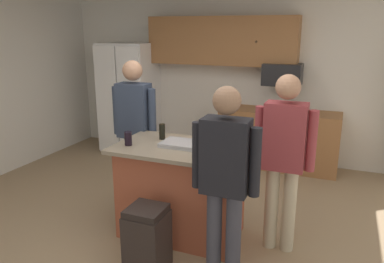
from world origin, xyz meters
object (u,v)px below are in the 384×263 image
object	(u,v)px
trash_bin	(147,239)
glass_stout_tall	(224,143)
microwave_over_range	(282,74)
person_guest_right	(225,174)
serving_tray	(184,144)
person_guest_left	(135,123)
person_guest_by_door	(284,152)
refrigerator	(129,98)
kitchen_island	(181,190)
glass_dark_ale	(231,139)
glass_pilsner	(162,132)
mug_blue_stoneware	(210,151)
tumbler_amber	(128,139)

from	to	relation	value
trash_bin	glass_stout_tall	bearing A→B (deg)	58.84
microwave_over_range	person_guest_right	xyz separation A→B (m)	(0.05, -3.03, -0.47)
serving_tray	glass_stout_tall	bearing A→B (deg)	6.29
trash_bin	microwave_over_range	bearing A→B (deg)	78.65
person_guest_right	person_guest_left	bearing A→B (deg)	6.34
person_guest_by_door	serving_tray	bearing A→B (deg)	-1.33
serving_tray	person_guest_right	bearing A→B (deg)	-44.41
refrigerator	kitchen_island	bearing A→B (deg)	-49.26
glass_dark_ale	person_guest_right	bearing A→B (deg)	-77.07
kitchen_island	microwave_over_range	bearing A→B (deg)	76.26
kitchen_island	glass_stout_tall	distance (m)	0.70
person_guest_right	glass_dark_ale	size ratio (longest dim) A/B	13.05
refrigerator	glass_pilsner	bearing A→B (deg)	-51.60
microwave_over_range	serving_tray	distance (m)	2.53
person_guest_left	mug_blue_stoneware	size ratio (longest dim) A/B	13.43
microwave_over_range	person_guest_left	world-z (taller)	person_guest_left
person_guest_by_door	refrigerator	bearing A→B (deg)	-42.17
refrigerator	person_guest_by_door	distance (m)	3.74
glass_stout_tall	glass_pilsner	world-z (taller)	glass_pilsner
glass_pilsner	person_guest_left	bearing A→B (deg)	149.60
microwave_over_range	kitchen_island	bearing A→B (deg)	-103.74
person_guest_by_door	person_guest_right	world-z (taller)	person_guest_by_door
person_guest_by_door	person_guest_left	world-z (taller)	person_guest_left
microwave_over_range	glass_pilsner	size ratio (longest dim) A/B	3.37
person_guest_by_door	tumbler_amber	distance (m)	1.54
serving_tray	person_guest_left	bearing A→B (deg)	151.85
person_guest_by_door	glass_dark_ale	xyz separation A→B (m)	(-0.55, 0.14, 0.03)
refrigerator	person_guest_by_door	xyz separation A→B (m)	(3.01, -2.22, 0.06)
kitchen_island	tumbler_amber	distance (m)	0.77
refrigerator	glass_dark_ale	world-z (taller)	refrigerator
microwave_over_range	mug_blue_stoneware	size ratio (longest dim) A/B	4.26
glass_pilsner	mug_blue_stoneware	size ratio (longest dim) A/B	1.26
refrigerator	glass_pilsner	xyz separation A→B (m)	(1.71, -2.16, 0.11)
person_guest_left	glass_pilsner	xyz separation A→B (m)	(0.51, -0.30, 0.02)
refrigerator	person_guest_right	distance (m)	3.94
glass_stout_tall	mug_blue_stoneware	distance (m)	0.25
mug_blue_stoneware	glass_dark_ale	bearing A→B (deg)	78.30
kitchen_island	person_guest_right	world-z (taller)	person_guest_right
tumbler_amber	glass_pilsner	bearing A→B (deg)	55.35
refrigerator	tumbler_amber	size ratio (longest dim) A/B	13.31
microwave_over_range	person_guest_right	world-z (taller)	person_guest_right
person_guest_left	tumbler_amber	world-z (taller)	person_guest_left
person_guest_left	trash_bin	xyz separation A→B (m)	(0.77, -1.16, -0.73)
microwave_over_range	person_guest_left	distance (m)	2.46
person_guest_right	tumbler_amber	bearing A→B (deg)	22.07
tumbler_amber	glass_dark_ale	bearing A→B (deg)	22.51
glass_dark_ale	refrigerator	bearing A→B (deg)	139.72
kitchen_island	person_guest_left	size ratio (longest dim) A/B	0.75
person_guest_left	mug_blue_stoneware	bearing A→B (deg)	1.55
refrigerator	microwave_over_range	distance (m)	2.65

